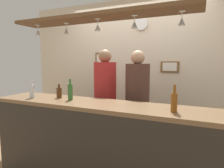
{
  "coord_description": "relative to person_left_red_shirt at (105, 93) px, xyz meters",
  "views": [
    {
      "loc": [
        1.08,
        -2.27,
        1.49
      ],
      "look_at": [
        0.0,
        0.1,
        1.19
      ],
      "focal_mm": 31.0,
      "sensor_mm": 36.0,
      "label": 1
    }
  ],
  "objects": [
    {
      "name": "person_middle_brown_shirt",
      "position": [
        0.51,
        0.0,
        -0.02
      ],
      "size": [
        0.34,
        0.34,
        1.65
      ],
      "color": "#2D334C",
      "rests_on": "ground_plane"
    },
    {
      "name": "wall_clock",
      "position": [
        0.35,
        0.71,
        1.13
      ],
      "size": [
        0.22,
        0.03,
        0.22
      ],
      "primitive_type": "cylinder",
      "rotation": [
        1.57,
        0.0,
        0.0
      ],
      "color": "white",
      "rests_on": "back_wall"
    },
    {
      "name": "hanging_wineglass_center_right",
      "position": [
        1.13,
        -0.62,
        0.87
      ],
      "size": [
        0.07,
        0.07,
        0.13
      ],
      "color": "silver",
      "rests_on": "overhead_glass_rack"
    },
    {
      "name": "bottle_beer_brown_stubby",
      "position": [
        -0.37,
        -0.62,
        0.08
      ],
      "size": [
        0.07,
        0.07,
        0.18
      ],
      "color": "#512D14",
      "rests_on": "bar_counter"
    },
    {
      "name": "hanging_wineglass_left",
      "position": [
        -0.23,
        -0.61,
        0.87
      ],
      "size": [
        0.07,
        0.07,
        0.13
      ],
      "color": "silver",
      "rests_on": "overhead_glass_rack"
    },
    {
      "name": "person_left_red_shirt",
      "position": [
        0.0,
        0.0,
        0.0
      ],
      "size": [
        0.34,
        0.34,
        1.67
      ],
      "color": "#2D334C",
      "rests_on": "ground_plane"
    },
    {
      "name": "bottle_beer_amber_tall",
      "position": [
        1.1,
        -0.76,
        0.11
      ],
      "size": [
        0.06,
        0.06,
        0.26
      ],
      "color": "brown",
      "rests_on": "bar_counter"
    },
    {
      "name": "hanging_wineglass_far_left",
      "position": [
        -0.65,
        -0.66,
        0.87
      ],
      "size": [
        0.07,
        0.07,
        0.13
      ],
      "color": "silver",
      "rests_on": "overhead_glass_rack"
    },
    {
      "name": "overhead_glass_rack",
      "position": [
        0.23,
        -0.64,
        0.98
      ],
      "size": [
        2.2,
        0.36,
        0.04
      ],
      "primitive_type": "cube",
      "color": "brown"
    },
    {
      "name": "back_wall",
      "position": [
        0.23,
        0.76,
        0.29
      ],
      "size": [
        4.4,
        0.06,
        2.6
      ],
      "primitive_type": "cube",
      "color": "beige",
      "rests_on": "ground_plane"
    },
    {
      "name": "bottle_soda_clear",
      "position": [
        -0.69,
        -0.77,
        0.1
      ],
      "size": [
        0.06,
        0.06,
        0.23
      ],
      "color": "silver",
      "rests_on": "bar_counter"
    },
    {
      "name": "bar_counter",
      "position": [
        0.23,
        -0.85,
        -0.32
      ],
      "size": [
        2.7,
        0.55,
        1.02
      ],
      "color": "brown",
      "rests_on": "ground_plane"
    },
    {
      "name": "hanging_wineglass_center",
      "position": [
        0.66,
        -0.65,
        0.87
      ],
      "size": [
        0.07,
        0.07,
        0.13
      ],
      "color": "silver",
      "rests_on": "overhead_glass_rack"
    },
    {
      "name": "bottle_beer_green_import",
      "position": [
        -0.16,
        -0.66,
        0.11
      ],
      "size": [
        0.06,
        0.06,
        0.26
      ],
      "color": "#336B2D",
      "rests_on": "bar_counter"
    },
    {
      "name": "picture_frame_caricature",
      "position": [
        -0.43,
        0.71,
        0.49
      ],
      "size": [
        0.26,
        0.02,
        0.34
      ],
      "color": "brown",
      "rests_on": "back_wall"
    },
    {
      "name": "hanging_wineglass_center_left",
      "position": [
        0.24,
        -0.66,
        0.87
      ],
      "size": [
        0.07,
        0.07,
        0.13
      ],
      "color": "silver",
      "rests_on": "overhead_glass_rack"
    },
    {
      "name": "picture_frame_lower_pair",
      "position": [
        0.85,
        0.71,
        0.4
      ],
      "size": [
        0.3,
        0.02,
        0.18
      ],
      "color": "brown",
      "rests_on": "back_wall"
    }
  ]
}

